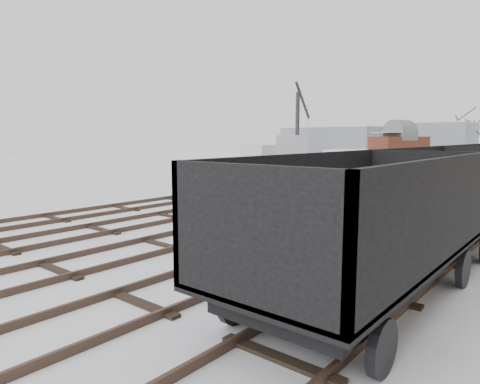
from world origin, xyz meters
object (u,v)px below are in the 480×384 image
(ground_frame, at_px, (256,242))
(lorry, at_px, (276,153))
(worker, at_px, (283,221))
(freight_wagon_a, at_px, (363,248))
(panel_van, at_px, (353,162))
(crane, at_px, (298,145))
(box_van_wagon, at_px, (399,150))

(ground_frame, bearing_deg, lorry, 128.05)
(worker, relative_size, freight_wagon_a, 0.28)
(ground_frame, height_order, worker, worker)
(worker, height_order, freight_wagon_a, freight_wagon_a)
(worker, relative_size, lorry, 0.27)
(freight_wagon_a, relative_size, lorry, 0.94)
(panel_van, height_order, crane, crane)
(worker, height_order, crane, crane)
(ground_frame, bearing_deg, panel_van, 113.41)
(worker, xyz_separation_m, panel_van, (-8.64, 22.52, 0.11))
(crane, bearing_deg, worker, -73.25)
(lorry, bearing_deg, crane, 107.91)
(ground_frame, height_order, crane, crane)
(worker, height_order, lorry, lorry)
(ground_frame, distance_m, worker, 1.00)
(lorry, distance_m, panel_van, 6.44)
(box_van_wagon, height_order, lorry, box_van_wagon)
(box_van_wagon, relative_size, crane, 0.60)
(freight_wagon_a, height_order, lorry, lorry)
(freight_wagon_a, distance_m, lorry, 28.57)
(worker, xyz_separation_m, crane, (-17.03, 27.85, 1.25))
(ground_frame, bearing_deg, box_van_wagon, 106.08)
(freight_wagon_a, relative_size, crane, 0.79)
(freight_wagon_a, bearing_deg, box_van_wagon, 108.38)
(ground_frame, height_order, box_van_wagon, box_van_wagon)
(ground_frame, bearing_deg, worker, 11.77)
(box_van_wagon, bearing_deg, panel_van, -113.45)
(freight_wagon_a, bearing_deg, lorry, 128.11)
(lorry, relative_size, panel_van, 1.40)
(box_van_wagon, bearing_deg, crane, -170.80)
(lorry, bearing_deg, worker, -54.11)
(ground_frame, distance_m, crane, 32.40)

